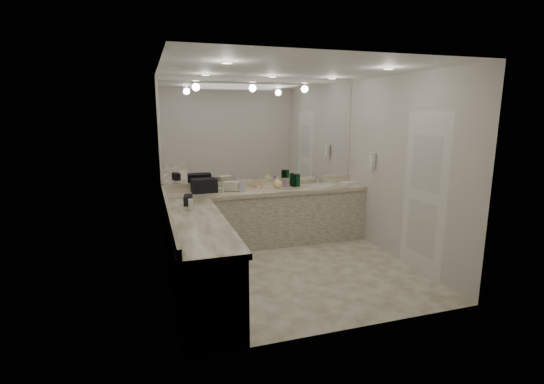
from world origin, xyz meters
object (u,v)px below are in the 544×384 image
object	(u,v)px
sink	(322,186)
soap_bottle_a	(214,184)
cream_cosmetic_case	(232,186)
black_toiletry_bag	(204,185)
wall_phone	(372,160)
soap_bottle_b	(242,185)
soap_bottle_c	(277,182)
hand_towel	(349,183)

from	to	relation	value
sink	soap_bottle_a	distance (m)	1.79
soap_bottle_a	cream_cosmetic_case	bearing A→B (deg)	-15.39
sink	black_toiletry_bag	size ratio (longest dim) A/B	1.19
wall_phone	soap_bottle_a	bearing A→B (deg)	166.31
sink	soap_bottle_b	xyz separation A→B (m)	(-1.37, -0.08, 0.10)
sink	soap_bottle_c	world-z (taller)	soap_bottle_c
sink	soap_bottle_c	distance (m)	0.78
wall_phone	soap_bottle_b	size ratio (longest dim) A/B	1.28
wall_phone	cream_cosmetic_case	bearing A→B (deg)	166.53
cream_cosmetic_case	soap_bottle_b	size ratio (longest dim) A/B	1.25
soap_bottle_b	black_toiletry_bag	bearing A→B (deg)	168.97
sink	wall_phone	bearing A→B (deg)	-39.57
black_toiletry_bag	wall_phone	bearing A→B (deg)	-11.81
soap_bottle_b	soap_bottle_c	size ratio (longest dim) A/B	1.02
sink	cream_cosmetic_case	size ratio (longest dim) A/B	1.88
soap_bottle_a	wall_phone	bearing A→B (deg)	-13.69
soap_bottle_a	soap_bottle_b	bearing A→B (deg)	-21.31
cream_cosmetic_case	soap_bottle_b	bearing A→B (deg)	-6.60
hand_towel	black_toiletry_bag	bearing A→B (deg)	178.40
hand_towel	soap_bottle_a	xyz separation A→B (m)	(-2.26, 0.12, 0.08)
sink	cream_cosmetic_case	xyz separation A→B (m)	(-1.51, 0.01, 0.07)
soap_bottle_c	soap_bottle_b	bearing A→B (deg)	-170.19
wall_phone	hand_towel	bearing A→B (deg)	105.27
wall_phone	hand_towel	world-z (taller)	wall_phone
sink	cream_cosmetic_case	world-z (taller)	cream_cosmetic_case
cream_cosmetic_case	soap_bottle_c	distance (m)	0.74
hand_towel	wall_phone	bearing A→B (deg)	-74.73
sink	black_toiletry_bag	xyz separation A→B (m)	(-1.94, 0.03, 0.11)
soap_bottle_a	hand_towel	bearing A→B (deg)	-2.98
hand_towel	soap_bottle_a	distance (m)	2.27
sink	cream_cosmetic_case	bearing A→B (deg)	179.72
black_toiletry_bag	soap_bottle_c	bearing A→B (deg)	-0.29
black_toiletry_bag	cream_cosmetic_case	world-z (taller)	black_toiletry_bag
wall_phone	soap_bottle_a	xyz separation A→B (m)	(-2.39, 0.58, -0.35)
soap_bottle_c	soap_bottle_a	bearing A→B (deg)	176.83
sink	soap_bottle_b	world-z (taller)	soap_bottle_b
black_toiletry_bag	cream_cosmetic_case	size ratio (longest dim) A/B	1.57
soap_bottle_b	hand_towel	bearing A→B (deg)	1.31
cream_cosmetic_case	black_toiletry_bag	bearing A→B (deg)	-158.55
wall_phone	cream_cosmetic_case	size ratio (longest dim) A/B	1.02
black_toiletry_bag	soap_bottle_b	distance (m)	0.57
hand_towel	soap_bottle_a	size ratio (longest dim) A/B	1.25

